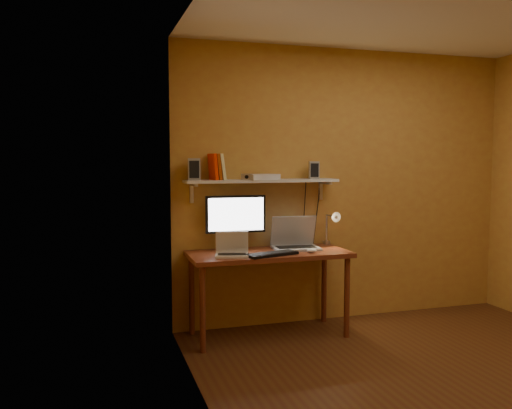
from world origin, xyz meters
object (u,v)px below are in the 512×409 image
object	(u,v)px
desk	(269,261)
shelf_camera	(246,177)
wall_shelf	(262,181)
speaker_left	(194,169)
speaker_right	(314,170)
router	(261,177)
netbook	(232,249)
laptop	(295,240)
mouse	(312,251)
monitor	(236,219)
keyboard	(272,254)
desk_lamp	(332,224)

from	to	relation	value
desk	shelf_camera	distance (m)	0.77
wall_shelf	speaker_left	bearing A→B (deg)	179.50
speaker_right	desk	bearing A→B (deg)	-143.25
shelf_camera	router	xyz separation A→B (m)	(0.15, 0.06, -0.00)
netbook	shelf_camera	xyz separation A→B (m)	(0.19, 0.21, 0.60)
laptop	mouse	size ratio (longest dim) A/B	4.40
router	wall_shelf	bearing A→B (deg)	42.54
monitor	speaker_right	bearing A→B (deg)	3.70
monitor	keyboard	distance (m)	0.49
speaker_left	router	size ratio (longest dim) A/B	0.65
desk	laptop	distance (m)	0.34
keyboard	speaker_left	size ratio (longest dim) A/B	2.37
laptop	mouse	xyz separation A→B (m)	(0.06, -0.25, -0.06)
speaker_left	monitor	bearing A→B (deg)	7.43
speaker_left	mouse	bearing A→B (deg)	-9.50
wall_shelf	router	world-z (taller)	router
desk	shelf_camera	world-z (taller)	shelf_camera
laptop	keyboard	size ratio (longest dim) A/B	0.96
laptop	netbook	distance (m)	0.67
wall_shelf	laptop	distance (m)	0.61
speaker_right	wall_shelf	bearing A→B (deg)	-164.26
laptop	mouse	bearing A→B (deg)	-70.84
desk_lamp	speaker_left	xyz separation A→B (m)	(-1.27, 0.07, 0.51)
wall_shelf	laptop	world-z (taller)	wall_shelf
mouse	router	size ratio (longest dim) A/B	0.34
desk	netbook	distance (m)	0.40
wall_shelf	router	size ratio (longest dim) A/B	4.81
monitor	laptop	bearing A→B (deg)	-5.73
desk	laptop	xyz separation A→B (m)	(0.28, 0.10, 0.16)
laptop	speaker_left	distance (m)	1.11
laptop	router	size ratio (longest dim) A/B	1.49
desk	keyboard	world-z (taller)	keyboard
speaker_right	shelf_camera	bearing A→B (deg)	-157.91
laptop	netbook	world-z (taller)	laptop
netbook	shelf_camera	world-z (taller)	shelf_camera
laptop	desk_lamp	world-z (taller)	desk_lamp
mouse	desk_lamp	size ratio (longest dim) A/B	0.26
desk_lamp	speaker_left	bearing A→B (deg)	176.71
keyboard	router	distance (m)	0.73
keyboard	speaker_right	size ratio (longest dim) A/B	2.80
wall_shelf	keyboard	distance (m)	0.70
netbook	speaker_left	distance (m)	0.77
mouse	wall_shelf	bearing A→B (deg)	120.33
desk	mouse	world-z (taller)	mouse
desk	wall_shelf	bearing A→B (deg)	90.00
speaker_left	router	xyz separation A→B (m)	(0.60, -0.02, -0.07)
laptop	monitor	bearing A→B (deg)	177.05
speaker_right	netbook	bearing A→B (deg)	-145.71
mouse	router	bearing A→B (deg)	122.40
monitor	shelf_camera	distance (m)	0.39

